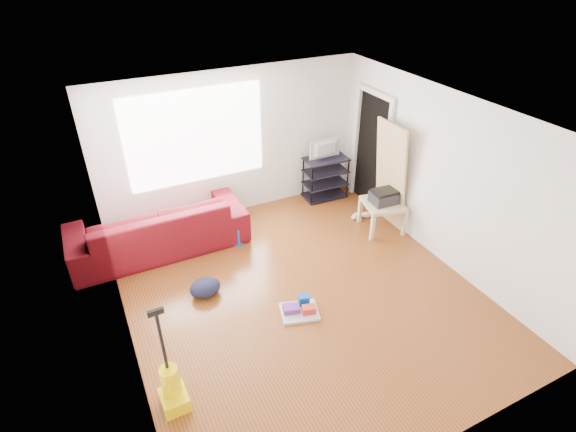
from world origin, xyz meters
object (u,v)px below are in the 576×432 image
side_table (383,207)px  vacuum (172,388)px  sofa (162,247)px  bucket (236,241)px  backpack (206,294)px  cleaning_tray (300,309)px  tv_stand (325,177)px

side_table → vacuum: 4.33m
sofa → vacuum: size_ratio=2.06×
bucket → vacuum: size_ratio=0.23×
bucket → backpack: size_ratio=0.70×
sofa → vacuum: 2.92m
vacuum → cleaning_tray: bearing=17.5°
bucket → backpack: (-0.82, -1.00, 0.00)m
backpack → vacuum: bearing=-122.4°
bucket → cleaning_tray: 1.89m
tv_stand → cleaning_tray: 3.14m
tv_stand → vacuum: size_ratio=0.63×
sofa → vacuum: vacuum is taller
sofa → backpack: bearing=101.9°
bucket → side_table: bearing=-17.2°
side_table → backpack: bearing=-174.8°
side_table → bucket: bearing=162.8°
tv_stand → sofa: bearing=-171.9°
cleaning_tray → vacuum: bearing=-161.2°
tv_stand → bucket: 2.16m
tv_stand → vacuum: 4.81m
tv_stand → backpack: tv_stand is taller
side_table → bucket: 2.47m
sofa → bucket: bearing=161.6°
bucket → vacuum: bearing=-123.1°
cleaning_tray → bucket: bearing=95.4°
vacuum → side_table: bearing=22.9°
tv_stand → cleaning_tray: tv_stand is taller
sofa → backpack: sofa is taller
side_table → backpack: side_table is taller
sofa → tv_stand: (3.13, 0.27, 0.40)m
cleaning_tray → backpack: cleaning_tray is taller
bucket → vacuum: 2.99m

